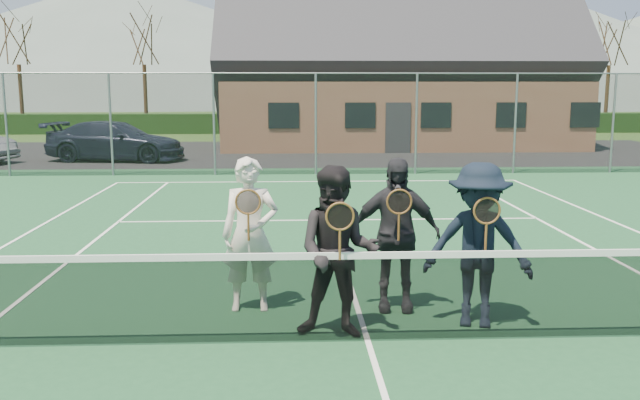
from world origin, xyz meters
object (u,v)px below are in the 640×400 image
at_px(clubhouse, 396,55).
at_px(player_c, 395,234).
at_px(player_d, 478,245).
at_px(player_a, 250,234).
at_px(car_c, 116,141).
at_px(player_b, 338,252).
at_px(tennis_net, 368,293).

bearing_deg(clubhouse, player_c, -98.84).
relative_size(clubhouse, player_c, 8.67).
distance_m(clubhouse, player_d, 23.93).
bearing_deg(player_a, player_d, -14.57).
bearing_deg(player_c, car_c, 113.82).
xyz_separation_m(car_c, player_d, (8.18, -17.27, 0.22)).
relative_size(player_b, player_c, 1.00).
distance_m(clubhouse, player_c, 23.46).
relative_size(player_a, player_d, 1.00).
xyz_separation_m(tennis_net, player_b, (-0.30, 0.19, 0.38)).
bearing_deg(clubhouse, player_d, -96.68).
bearing_deg(player_a, car_c, 108.88).
bearing_deg(player_c, tennis_net, -112.69).
relative_size(clubhouse, player_a, 8.67).
bearing_deg(player_a, tennis_net, -40.62).
bearing_deg(player_d, player_a, 165.43).
height_order(clubhouse, player_c, clubhouse).
distance_m(player_c, player_d, 1.00).
xyz_separation_m(clubhouse, player_b, (-4.30, -23.81, -3.07)).
xyz_separation_m(clubhouse, player_d, (-2.76, -23.57, -3.07)).
bearing_deg(tennis_net, player_c, 67.31).
height_order(car_c, tennis_net, car_c).
height_order(player_a, player_b, same).
bearing_deg(car_c, tennis_net, -149.56).
relative_size(clubhouse, player_b, 8.67).
xyz_separation_m(car_c, player_a, (5.68, -16.62, 0.22)).
bearing_deg(tennis_net, player_d, 19.06).
distance_m(car_c, player_c, 18.24).
bearing_deg(player_c, clubhouse, 81.16).
distance_m(tennis_net, clubhouse, 24.57).
height_order(tennis_net, clubhouse, clubhouse).
xyz_separation_m(clubhouse, player_a, (-5.26, -22.92, -3.07)).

